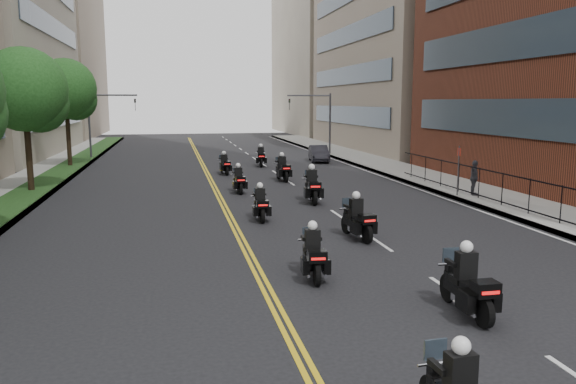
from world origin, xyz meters
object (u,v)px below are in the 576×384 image
object	(u,v)px
motorcycle_8	(224,165)
motorcycle_1	(468,287)
motorcycle_4	(260,205)
motorcycle_3	(358,220)
motorcycle_9	(261,158)
parked_sedan	(319,154)
motorcycle_6	(239,181)
motorcycle_7	(282,170)
pedestrian_c	(474,178)
motorcycle_5	(312,187)
motorcycle_2	(313,256)

from	to	relation	value
motorcycle_8	motorcycle_1	bearing A→B (deg)	-90.22
motorcycle_4	motorcycle_8	world-z (taller)	motorcycle_8
motorcycle_3	motorcycle_9	xyz separation A→B (m)	(0.18, 23.20, 0.00)
motorcycle_3	parked_sedan	xyz separation A→B (m)	(5.37, 25.68, -0.01)
motorcycle_6	motorcycle_7	world-z (taller)	motorcycle_7
motorcycle_6	pedestrian_c	size ratio (longest dim) A/B	1.21
motorcycle_3	motorcycle_7	world-z (taller)	motorcycle_7
motorcycle_5	motorcycle_8	world-z (taller)	motorcycle_5
motorcycle_5	motorcycle_8	bearing A→B (deg)	110.54
motorcycle_3	parked_sedan	bearing A→B (deg)	70.60
motorcycle_4	motorcycle_6	size ratio (longest dim) A/B	0.98
motorcycle_4	motorcycle_5	bearing A→B (deg)	50.75
motorcycle_3	motorcycle_8	distance (m)	19.25
motorcycle_5	motorcycle_2	bearing A→B (deg)	-98.73
motorcycle_6	motorcycle_8	xyz separation A→B (m)	(-0.03, 7.87, -0.00)
motorcycle_4	pedestrian_c	world-z (taller)	pedestrian_c
motorcycle_3	motorcycle_1	bearing A→B (deg)	-96.68
motorcycle_4	pedestrian_c	xyz separation A→B (m)	(11.45, 3.10, 0.42)
motorcycle_3	motorcycle_8	size ratio (longest dim) A/B	1.08
parked_sedan	pedestrian_c	distance (m)	18.94
motorcycle_6	motorcycle_9	size ratio (longest dim) A/B	0.93
motorcycle_4	motorcycle_7	bearing A→B (deg)	76.35
motorcycle_5	parked_sedan	distance (m)	18.96
motorcycle_6	motorcycle_8	size ratio (longest dim) A/B	1.01
motorcycle_3	motorcycle_5	world-z (taller)	motorcycle_5
motorcycle_3	motorcycle_5	size ratio (longest dim) A/B	0.91
motorcycle_4	motorcycle_9	world-z (taller)	motorcycle_9
motorcycle_4	motorcycle_7	size ratio (longest dim) A/B	0.88
motorcycle_3	motorcycle_5	distance (m)	7.44
motorcycle_9	pedestrian_c	xyz separation A→B (m)	(8.38, -16.18, 0.36)
motorcycle_7	pedestrian_c	size ratio (longest dim) A/B	1.35
motorcycle_5	parked_sedan	bearing A→B (deg)	79.45
motorcycle_6	motorcycle_7	bearing A→B (deg)	49.92
pedestrian_c	motorcycle_5	bearing A→B (deg)	103.10
motorcycle_6	pedestrian_c	world-z (taller)	pedestrian_c
motorcycle_8	parked_sedan	world-z (taller)	motorcycle_8
motorcycle_4	motorcycle_5	xyz separation A→B (m)	(3.08, 3.52, 0.13)
motorcycle_5	motorcycle_1	bearing A→B (deg)	-85.06
parked_sedan	motorcycle_3	bearing A→B (deg)	-93.34
motorcycle_8	parked_sedan	size ratio (longest dim) A/B	0.53
motorcycle_3	motorcycle_4	xyz separation A→B (m)	(-2.88, 3.92, -0.06)
motorcycle_2	motorcycle_4	world-z (taller)	motorcycle_2
motorcycle_2	motorcycle_8	size ratio (longest dim) A/B	1.01
motorcycle_5	motorcycle_9	bearing A→B (deg)	95.33
motorcycle_3	motorcycle_6	size ratio (longest dim) A/B	1.07
motorcycle_6	motorcycle_9	world-z (taller)	motorcycle_9
motorcycle_2	motorcycle_4	bearing A→B (deg)	96.99
motorcycle_1	motorcycle_9	bearing A→B (deg)	90.75
motorcycle_3	motorcycle_9	bearing A→B (deg)	81.95
motorcycle_8	motorcycle_9	bearing A→B (deg)	46.14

